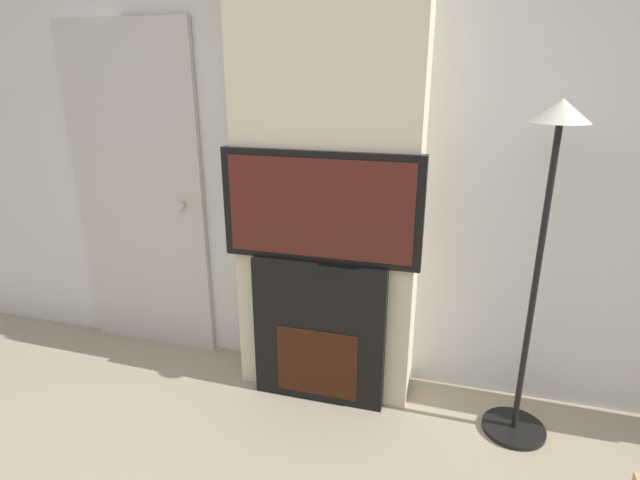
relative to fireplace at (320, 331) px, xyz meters
The scene contains 6 objects.
wall_back 0.99m from the fireplace, 90.00° to the left, with size 6.00×0.06×2.70m.
chimney_breast 0.95m from the fireplace, 90.00° to the left, with size 0.99×0.31×2.70m.
fireplace is the anchor object (origin of this frame).
television 0.71m from the fireplace, 90.00° to the right, with size 1.06×0.07×0.59m.
floor_lamp 1.27m from the fireplace, ahead, with size 0.32×0.32×1.69m.
entry_door 1.45m from the fireplace, 167.43° to the left, with size 0.90×0.09×2.09m.
Camera 1 is at (0.68, -0.69, 1.80)m, focal length 28.00 mm.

